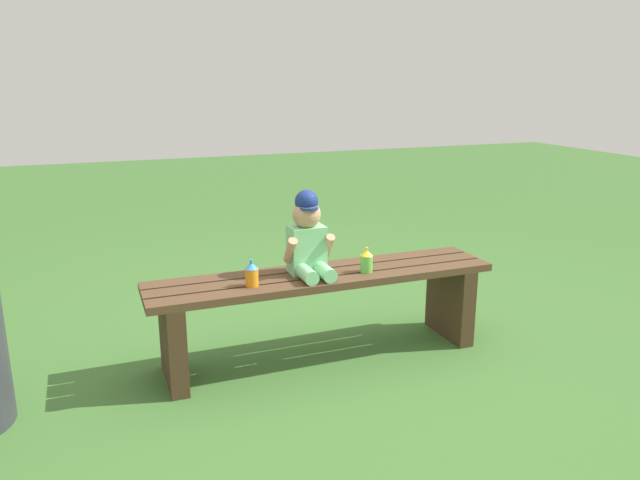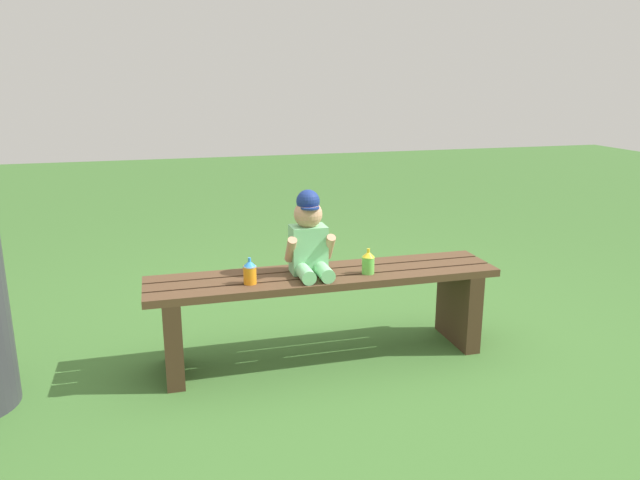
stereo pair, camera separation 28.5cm
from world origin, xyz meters
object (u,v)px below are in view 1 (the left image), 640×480
Objects in this scene: park_bench at (323,299)px; sippy_cup_right at (366,260)px; sippy_cup_left at (252,274)px; child_figure at (308,238)px.

park_bench is 13.71× the size of sippy_cup_right.
sippy_cup_left and sippy_cup_right have the same top height.
park_bench is 0.29m from sippy_cup_right.
park_bench is 4.20× the size of child_figure.
child_figure reaches higher than park_bench.
sippy_cup_left is (-0.37, -0.06, 0.19)m from park_bench.
sippy_cup_right is at bearing -17.64° from park_bench.
sippy_cup_left is at bearing 180.00° from sippy_cup_right.
park_bench is at bearing 9.74° from sippy_cup_left.
sippy_cup_left is at bearing -170.26° from park_bench.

